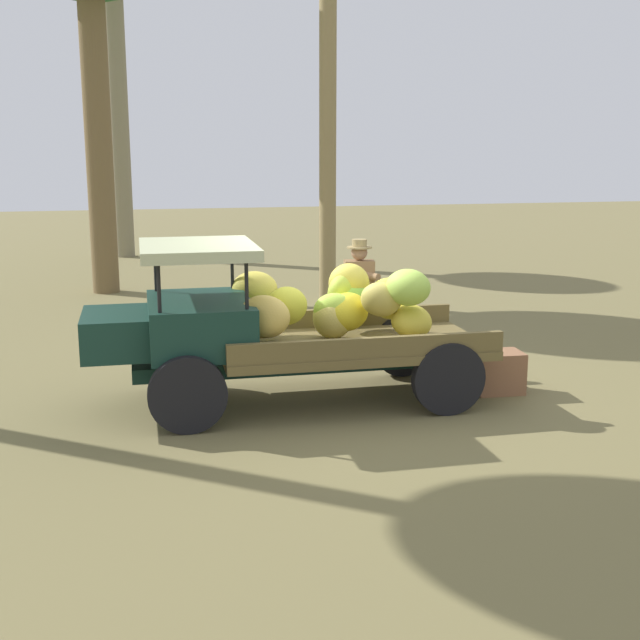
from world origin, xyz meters
TOP-DOWN VIEW (x-y plane):
  - ground_plane at (0.00, 0.00)m, footprint 60.00×60.00m
  - truck at (0.74, 0.14)m, footprint 4.51×1.83m
  - farmer at (-0.67, -1.59)m, footprint 0.52×0.48m
  - wooden_crate at (-1.85, 0.34)m, footprint 0.58×0.45m

SIDE VIEW (x-z plane):
  - ground_plane at x=0.00m, z-range 0.00..0.00m
  - wooden_crate at x=-1.85m, z-range 0.00..0.49m
  - truck at x=0.74m, z-range -0.01..1.84m
  - farmer at x=-0.67m, z-range 0.11..1.76m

